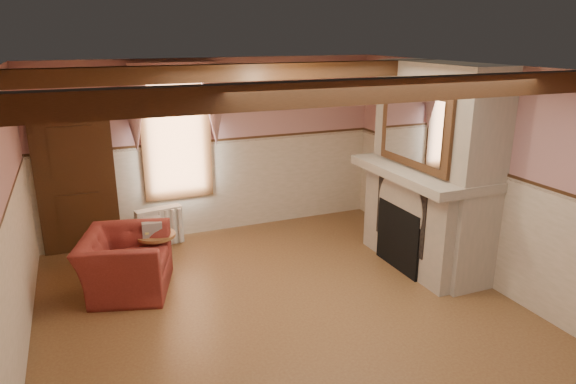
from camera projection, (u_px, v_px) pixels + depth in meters
name	position (u px, v px, depth m)	size (l,w,h in m)	color
floor	(286.00, 316.00, 5.98)	(5.50, 6.00, 0.01)	brown
ceiling	(285.00, 70.00, 5.15)	(5.50, 6.00, 0.01)	silver
wall_back	(214.00, 148.00, 8.21)	(5.50, 0.02, 2.80)	tan
wall_front	(486.00, 356.00, 2.92)	(5.50, 0.02, 2.80)	tan
wall_left	(0.00, 240.00, 4.55)	(0.02, 6.00, 2.80)	tan
wall_right	(484.00, 176.00, 6.57)	(0.02, 6.00, 2.80)	tan
wainscot	(286.00, 257.00, 5.76)	(5.50, 6.00, 1.50)	beige
chair_rail	(286.00, 193.00, 5.53)	(5.50, 6.00, 0.08)	black
firebox	(403.00, 237.00, 7.11)	(0.20, 0.95, 0.90)	black
armchair	(126.00, 263.00, 6.48)	(1.16, 1.02, 0.76)	maroon
side_table	(157.00, 253.00, 7.03)	(0.53, 0.53, 0.55)	brown
book_stack	(152.00, 227.00, 6.93)	(0.26, 0.32, 0.20)	#B7AD8C
radiator	(160.00, 227.00, 7.90)	(0.70, 0.18, 0.60)	silver
bowl	(424.00, 165.00, 6.88)	(0.34, 0.34, 0.08)	brown
mantel_clock	(390.00, 148.00, 7.59)	(0.14, 0.24, 0.20)	black
oil_lamp	(412.00, 153.00, 7.10)	(0.11, 0.11, 0.28)	gold
candle_red	(446.00, 170.00, 6.47)	(0.06, 0.06, 0.16)	maroon
jar_yellow	(432.00, 167.00, 6.72)	(0.06, 0.06, 0.12)	gold
fireplace	(433.00, 168.00, 6.98)	(0.85, 2.00, 2.80)	gray
mantel	(422.00, 172.00, 6.93)	(1.05, 2.05, 0.12)	gray
overmantel_mirror	(414.00, 128.00, 6.68)	(0.06, 1.44, 1.04)	silver
door	(76.00, 184.00, 7.49)	(1.10, 0.10, 2.10)	black
window	(176.00, 135.00, 7.89)	(1.06, 0.08, 2.02)	white
window_drapes	(175.00, 97.00, 7.63)	(1.30, 0.14, 1.40)	gray
ceiling_beam_front	(342.00, 92.00, 4.12)	(5.50, 0.18, 0.20)	black
ceiling_beam_back	(248.00, 72.00, 6.23)	(5.50, 0.18, 0.20)	black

